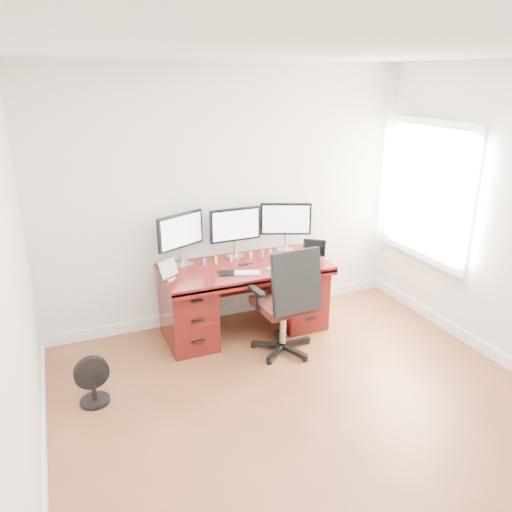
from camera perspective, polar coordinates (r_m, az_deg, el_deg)
name	(u,v)px	position (r m, az deg, el deg)	size (l,w,h in m)	color
ground	(332,438)	(4.02, 8.63, -19.86)	(4.50, 4.50, 0.00)	brown
back_wall	(229,198)	(5.28, -3.10, 6.66)	(4.00, 0.10, 2.70)	silver
desk	(244,295)	(5.21, -1.38, -4.52)	(1.70, 0.80, 0.75)	#511110
office_chair	(286,319)	(4.82, 3.42, -7.21)	(0.65, 0.63, 1.11)	black
floor_fan	(93,382)	(4.41, -18.16, -13.48)	(0.29, 0.24, 0.42)	black
monitor_left	(181,233)	(5.03, -8.61, 2.65)	(0.51, 0.27, 0.53)	silver
monitor_center	(235,226)	(5.18, -2.38, 3.40)	(0.55, 0.14, 0.53)	silver
monitor_right	(286,221)	(5.40, 3.42, 4.06)	(0.52, 0.24, 0.53)	silver
tablet_left	(168,270)	(4.77, -9.99, -1.58)	(0.23, 0.20, 0.19)	silver
tablet_right	(315,249)	(5.29, 6.72, 0.77)	(0.23, 0.20, 0.19)	silver
keyboard	(248,273)	(4.84, -0.96, -1.93)	(0.25, 0.11, 0.01)	white
trackpad	(276,268)	(4.96, 2.33, -1.42)	(0.14, 0.14, 0.01)	silver
drawing_tablet	(229,273)	(4.85, -3.08, -1.94)	(0.21, 0.14, 0.01)	black
phone	(245,264)	(5.08, -1.29, -0.90)	(0.13, 0.06, 0.01)	black
figurine_blue	(204,261)	(5.06, -5.93, -0.60)	(0.03, 0.03, 0.08)	#5A75E9
figurine_yellow	(216,260)	(5.09, -4.60, -0.41)	(0.03, 0.03, 0.08)	#E6B161
figurine_pink	(231,258)	(5.14, -2.89, -0.18)	(0.03, 0.03, 0.08)	pink
figurine_orange	(251,255)	(5.21, -0.60, 0.14)	(0.03, 0.03, 0.08)	#FEA54B
figurine_brown	(262,253)	(5.26, 0.74, 0.32)	(0.03, 0.03, 0.08)	#985647
figurine_purple	(270,252)	(5.29, 1.66, 0.45)	(0.03, 0.03, 0.08)	#8E62DE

